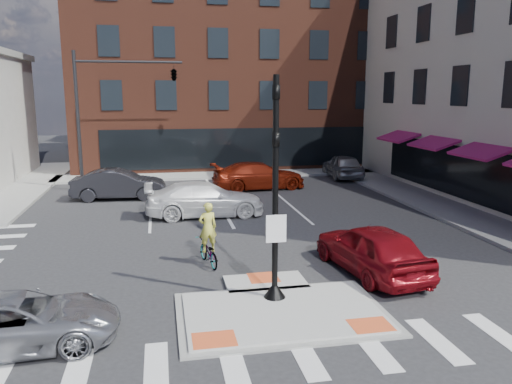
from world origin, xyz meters
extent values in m
plane|color=#28282B|center=(0.00, 0.00, 0.00)|extent=(120.00, 120.00, 0.00)
cube|color=gray|center=(0.00, -0.50, 0.03)|extent=(5.40, 3.60, 0.06)
cube|color=#A8A8A3|center=(0.00, -0.50, 0.06)|extent=(5.00, 3.20, 0.12)
cube|color=#A8A8A3|center=(0.00, 1.60, 0.06)|extent=(2.40, 1.40, 0.12)
cube|color=#E95729|center=(-1.90, -1.70, 0.12)|extent=(1.00, 0.80, 0.01)
cube|color=#E95729|center=(1.90, -1.70, 0.12)|extent=(1.00, 0.80, 0.01)
cube|color=#E95729|center=(0.00, 1.90, 0.12)|extent=(0.90, 0.90, 0.01)
cube|color=gray|center=(-11.00, 20.00, 0.07)|extent=(3.00, 20.00, 0.15)
cube|color=gray|center=(10.80, 10.00, 0.07)|extent=(3.00, 24.00, 0.15)
cube|color=gray|center=(3.00, 22.00, 0.07)|extent=(26.00, 3.00, 0.15)
cube|color=#55271A|center=(3.00, 32.00, 7.50)|extent=(24.00, 18.00, 15.00)
cube|color=black|center=(3.00, 23.00, 1.80)|extent=(20.00, 0.12, 2.80)
cube|color=black|center=(12.00, 10.00, 1.70)|extent=(0.12, 16.00, 2.60)
cube|color=#B31765|center=(11.30, 10.00, 3.05)|extent=(1.46, 3.00, 0.58)
cube|color=#B31765|center=(11.30, 16.00, 3.05)|extent=(1.46, 3.00, 0.58)
cube|color=slate|center=(-4.00, 52.00, 5.00)|extent=(10.00, 12.00, 10.00)
cube|color=brown|center=(9.00, 54.00, 6.00)|extent=(12.00, 12.00, 12.00)
cone|color=black|center=(0.00, 0.40, 0.34)|extent=(0.60, 0.60, 0.45)
cylinder|color=black|center=(0.00, 0.40, 3.20)|extent=(0.16, 0.16, 5.80)
cube|color=white|center=(0.00, 0.28, 2.10)|extent=(0.55, 0.04, 0.75)
imported|color=black|center=(0.00, 0.40, 5.30)|extent=(0.18, 0.22, 1.10)
imported|color=black|center=(0.00, 0.40, 4.10)|extent=(0.18, 0.22, 1.10)
cylinder|color=black|center=(-7.50, 18.00, 4.00)|extent=(0.20, 0.20, 8.00)
cylinder|color=black|center=(-4.50, 18.00, 7.40)|extent=(6.00, 0.14, 0.14)
imported|color=black|center=(-2.00, 18.00, 6.80)|extent=(0.48, 2.24, 0.90)
imported|color=#A0A1A6|center=(-6.23, -1.00, 0.62)|extent=(4.59, 2.37, 1.24)
imported|color=maroon|center=(3.50, 1.96, 0.81)|extent=(2.58, 4.96, 1.61)
imported|color=white|center=(-0.99, 10.53, 0.79)|extent=(5.50, 2.29, 1.59)
imported|color=black|center=(-5.20, 15.21, 0.81)|extent=(5.04, 2.05, 1.63)
imported|color=#A5A8AC|center=(9.15, 19.53, 0.80)|extent=(2.21, 4.82, 1.60)
imported|color=maroon|center=(2.77, 16.62, 0.81)|extent=(5.76, 2.84, 1.61)
imported|color=#3F3F44|center=(-1.50, 3.73, 0.44)|extent=(0.94, 1.76, 0.88)
imported|color=#CDCC48|center=(-1.50, 3.73, 1.29)|extent=(0.69, 0.53, 1.69)
camera|label=1|loc=(-2.95, -12.18, 5.63)|focal=35.00mm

